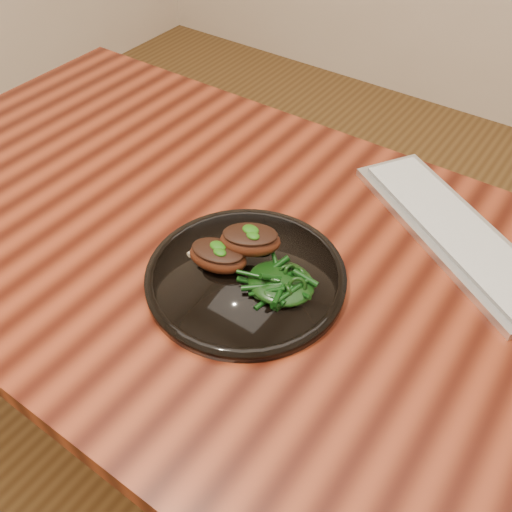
{
  "coord_description": "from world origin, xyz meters",
  "views": [
    {
      "loc": [
        0.37,
        -0.55,
        1.39
      ],
      "look_at": [
        0.0,
        -0.03,
        0.78
      ],
      "focal_mm": 40.0,
      "sensor_mm": 36.0,
      "label": 1
    }
  ],
  "objects": [
    {
      "name": "desk",
      "position": [
        0.0,
        0.0,
        0.67
      ],
      "size": [
        1.6,
        0.8,
        0.75
      ],
      "color": "#360E06",
      "rests_on": "ground"
    },
    {
      "name": "greens_heap",
      "position": [
        0.06,
        -0.06,
        0.79
      ],
      "size": [
        0.1,
        0.1,
        0.04
      ],
      "color": "black",
      "rests_on": "plate"
    },
    {
      "name": "keyboard",
      "position": [
        0.23,
        0.22,
        0.76
      ],
      "size": [
        0.43,
        0.34,
        0.02
      ],
      "color": "silver",
      "rests_on": "desk"
    },
    {
      "name": "lamb_chop_back",
      "position": [
        -0.01,
        -0.03,
        0.81
      ],
      "size": [
        0.11,
        0.1,
        0.04
      ],
      "color": "#481C0D",
      "rests_on": "plate"
    },
    {
      "name": "lamb_chop_front",
      "position": [
        -0.04,
        -0.07,
        0.79
      ],
      "size": [
        0.1,
        0.08,
        0.04
      ],
      "color": "#481C0D",
      "rests_on": "plate"
    },
    {
      "name": "plate",
      "position": [
        0.0,
        -0.06,
        0.76
      ],
      "size": [
        0.31,
        0.31,
        0.02
      ],
      "color": "black",
      "rests_on": "desk"
    },
    {
      "name": "herb_smear",
      "position": [
        -0.03,
        0.01,
        0.77
      ],
      "size": [
        0.08,
        0.05,
        0.01
      ],
      "primitive_type": "ellipsoid",
      "color": "#0F4106",
      "rests_on": "plate"
    }
  ]
}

